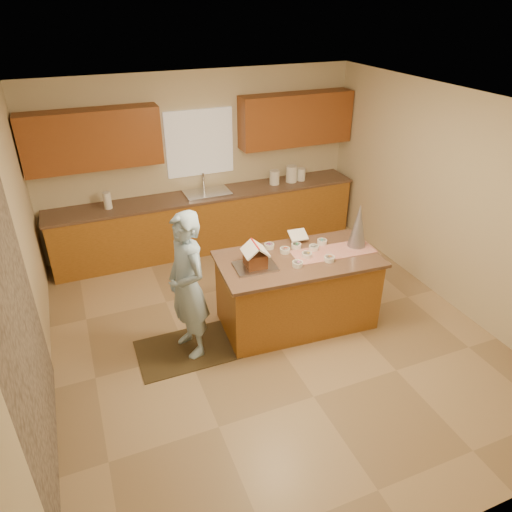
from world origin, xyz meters
The scene contains 28 objects.
floor centered at (0.00, 0.00, 0.00)m, with size 5.50×5.50×0.00m, color tan.
ceiling centered at (0.00, 0.00, 2.70)m, with size 5.50×5.50×0.00m, color silver.
wall_back centered at (0.00, 2.75, 1.35)m, with size 5.50×5.50×0.00m, color beige.
wall_front centered at (0.00, -2.75, 1.35)m, with size 5.50×5.50×0.00m, color beige.
wall_left centered at (-2.50, 0.00, 1.35)m, with size 5.50×5.50×0.00m, color beige.
wall_right centered at (2.50, 0.00, 1.35)m, with size 5.50×5.50×0.00m, color beige.
stone_accent centered at (-2.48, -0.80, 1.25)m, with size 2.50×2.50×0.00m, color gray.
window_curtain centered at (0.00, 2.72, 1.65)m, with size 1.05×0.03×1.00m, color white.
back_counter_base centered at (0.00, 2.45, 0.44)m, with size 4.80×0.60×0.88m, color #9F5D21.
back_counter_top centered at (0.00, 2.45, 0.90)m, with size 4.85×0.63×0.04m, color brown.
upper_cabinet_left centered at (-1.55, 2.57, 1.90)m, with size 1.85×0.35×0.80m, color brown.
upper_cabinet_right centered at (1.55, 2.57, 1.90)m, with size 1.85×0.35×0.80m, color brown.
sink centered at (0.00, 2.45, 0.89)m, with size 0.70×0.45×0.12m, color silver.
faucet centered at (0.00, 2.63, 1.06)m, with size 0.03×0.03×0.28m, color silver.
island_base centered at (0.40, 0.09, 0.44)m, with size 1.82×0.91×0.89m, color #9F5D21.
island_top centered at (0.40, 0.09, 0.91)m, with size 1.90×0.99×0.04m, color brown.
table_runner centered at (0.85, 0.06, 0.93)m, with size 1.01×0.36×0.01m, color #A41A0B.
baking_tray centered at (-0.16, 0.08, 0.94)m, with size 0.46×0.34×0.03m, color silver.
cookbook centered at (0.57, 0.46, 1.02)m, with size 0.22×0.02×0.18m, color white.
tinsel_tree centered at (1.19, 0.09, 1.21)m, with size 0.22×0.22×0.56m, color silver.
rug centered at (-1.01, 0.07, 0.01)m, with size 1.17×0.76×0.01m, color black.
boy centered at (-0.96, 0.07, 0.87)m, with size 0.63×0.41×1.72m, color #9DC0DF.
canister_a centered at (1.14, 2.45, 1.03)m, with size 0.16×0.16×0.22m, color white.
canister_b centered at (1.45, 2.45, 1.05)m, with size 0.18×0.18×0.27m, color white.
canister_c centered at (1.63, 2.45, 1.02)m, with size 0.14×0.14×0.20m, color white.
paper_towel centered at (-1.49, 2.45, 1.04)m, with size 0.11×0.11×0.24m, color white.
gingerbread_house centered at (-0.16, 0.08, 1.06)m, with size 0.29×0.30×0.28m.
candy_bowls centered at (0.49, 0.18, 0.96)m, with size 0.77×0.67×0.06m.
Camera 1 is at (-1.90, -4.21, 3.66)m, focal length 33.21 mm.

